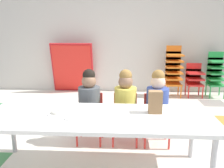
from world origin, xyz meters
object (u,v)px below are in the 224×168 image
object	(u,v)px
kid_chair_orange_stack	(174,69)
folded_activity_table	(73,68)
seated_child_near_camera	(89,99)
seated_child_middle_seat	(125,100)
seated_child_far_right	(157,101)
craft_table	(97,120)
kid_chair_green_stack	(216,72)
paper_bag_brown	(155,102)
paper_plate_near_edge	(56,113)
paper_plate_center_table	(73,117)
kid_chair_red_stack	(194,78)
donut_powdered_on_plate	(56,112)

from	to	relation	value
kid_chair_orange_stack	folded_activity_table	xyz separation A→B (m)	(-2.14, 0.20, -0.04)
seated_child_near_camera	seated_child_middle_seat	xyz separation A→B (m)	(0.43, 0.00, 0.00)
seated_child_far_right	craft_table	bearing A→B (deg)	-136.68
seated_child_near_camera	kid_chair_green_stack	size ratio (longest dim) A/B	1.00
kid_chair_green_stack	folded_activity_table	bearing A→B (deg)	176.14
paper_bag_brown	kid_chair_orange_stack	bearing A→B (deg)	75.50
seated_child_middle_seat	kid_chair_green_stack	world-z (taller)	seated_child_middle_seat
paper_plate_near_edge	folded_activity_table	bearing A→B (deg)	99.51
folded_activity_table	paper_plate_center_table	xyz separation A→B (m)	(0.68, -3.05, 0.05)
kid_chair_orange_stack	kid_chair_green_stack	bearing A→B (deg)	-0.01
kid_chair_green_stack	seated_child_far_right	bearing A→B (deg)	-123.89
kid_chair_red_stack	kid_chair_green_stack	distance (m)	0.44
seated_child_middle_seat	folded_activity_table	world-z (taller)	folded_activity_table
kid_chair_orange_stack	folded_activity_table	bearing A→B (deg)	174.61
kid_chair_orange_stack	paper_plate_center_table	distance (m)	3.20
seated_child_near_camera	donut_powdered_on_plate	size ratio (longest dim) A/B	8.74
seated_child_far_right	paper_plate_near_edge	xyz separation A→B (m)	(-1.04, -0.58, 0.03)
seated_child_near_camera	kid_chair_red_stack	world-z (taller)	seated_child_near_camera
paper_plate_center_table	seated_child_far_right	bearing A→B (deg)	38.24
seated_child_middle_seat	kid_chair_red_stack	xyz separation A→B (m)	(1.41, 2.17, -0.16)
craft_table	seated_child_near_camera	size ratio (longest dim) A/B	2.35
seated_child_near_camera	seated_child_far_right	distance (m)	0.81
kid_chair_green_stack	paper_plate_near_edge	xyz separation A→B (m)	(-2.50, -2.76, 0.07)
seated_child_middle_seat	craft_table	bearing A→B (deg)	-113.84
craft_table	folded_activity_table	distance (m)	3.12
donut_powdered_on_plate	kid_chair_green_stack	bearing A→B (deg)	47.78
seated_child_near_camera	paper_plate_center_table	xyz separation A→B (m)	(-0.05, -0.68, 0.03)
craft_table	folded_activity_table	xyz separation A→B (m)	(-0.89, 2.99, -0.00)
seated_child_near_camera	seated_child_far_right	size ratio (longest dim) A/B	1.00
paper_plate_center_table	donut_powdered_on_plate	world-z (taller)	donut_powdered_on_plate
craft_table	kid_chair_orange_stack	xyz separation A→B (m)	(1.25, 2.78, 0.04)
folded_activity_table	donut_powdered_on_plate	bearing A→B (deg)	-80.49
seated_child_middle_seat	donut_powdered_on_plate	xyz separation A→B (m)	(-0.67, -0.58, 0.05)
seated_child_middle_seat	seated_child_far_right	distance (m)	0.38
seated_child_middle_seat	seated_child_far_right	size ratio (longest dim) A/B	1.00
seated_child_middle_seat	paper_plate_near_edge	bearing A→B (deg)	-138.76
kid_chair_green_stack	donut_powdered_on_plate	bearing A→B (deg)	-132.22
folded_activity_table	donut_powdered_on_plate	world-z (taller)	folded_activity_table
kid_chair_green_stack	paper_bag_brown	xyz separation A→B (m)	(-1.55, -2.67, 0.18)
seated_child_middle_seat	seated_child_near_camera	bearing A→B (deg)	180.00
seated_child_middle_seat	paper_plate_near_edge	world-z (taller)	seated_child_middle_seat
paper_plate_near_edge	donut_powdered_on_plate	size ratio (longest dim) A/B	1.71
seated_child_middle_seat	paper_plate_center_table	xyz separation A→B (m)	(-0.48, -0.68, 0.03)
craft_table	kid_chair_red_stack	xyz separation A→B (m)	(1.68, 2.78, -0.15)
seated_child_middle_seat	kid_chair_orange_stack	world-z (taller)	kid_chair_orange_stack
seated_child_far_right	paper_bag_brown	size ratio (longest dim) A/B	4.17
seated_child_far_right	paper_bag_brown	bearing A→B (deg)	-99.91
craft_table	paper_bag_brown	size ratio (longest dim) A/B	9.78
kid_chair_red_stack	paper_plate_near_edge	xyz separation A→B (m)	(-2.08, -2.76, 0.19)
craft_table	seated_child_far_right	distance (m)	0.89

